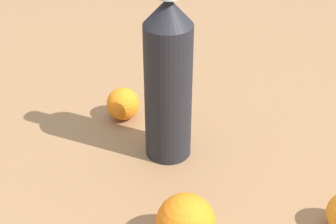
% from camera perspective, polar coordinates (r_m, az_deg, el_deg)
% --- Properties ---
extents(ground_plane, '(2.40, 2.40, 0.00)m').
position_cam_1_polar(ground_plane, '(0.87, -0.30, -4.33)').
color(ground_plane, olive).
extents(water_bottle, '(0.08, 0.08, 0.29)m').
position_cam_1_polar(water_bottle, '(0.79, -0.00, 3.56)').
color(water_bottle, black).
rests_on(water_bottle, ground_plane).
extents(orange_0, '(0.08, 0.08, 0.08)m').
position_cam_1_polar(orange_0, '(0.69, 1.98, -12.24)').
color(orange_0, orange).
rests_on(orange_0, ground_plane).
extents(orange_1, '(0.06, 0.06, 0.06)m').
position_cam_1_polar(orange_1, '(0.94, -5.03, 0.91)').
color(orange_1, orange).
rests_on(orange_1, ground_plane).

